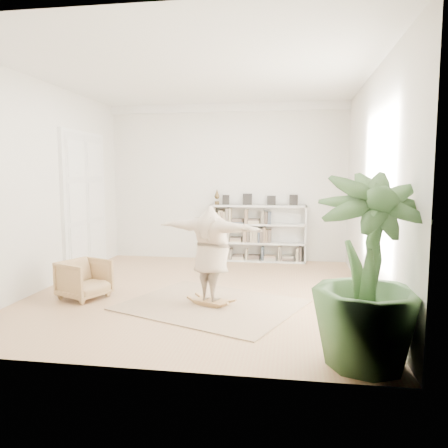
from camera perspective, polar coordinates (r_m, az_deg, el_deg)
name	(u,v)px	position (r m, az deg, el deg)	size (l,w,h in m)	color
floor	(201,292)	(7.55, -3.06, -8.85)	(6.00, 6.00, 0.00)	#AC7E59
room_shell	(226,108)	(10.29, 0.32, 14.96)	(6.00, 6.00, 6.00)	silver
doors	(85,204)	(9.44, -17.71, 2.56)	(0.09, 1.78, 2.92)	white
bookshelf	(258,234)	(10.06, 4.40, -1.30)	(2.20, 0.35, 1.64)	silver
armchair	(84,279)	(7.46, -17.79, -6.87)	(0.67, 0.69, 0.63)	tan
rug	(211,305)	(6.79, -1.65, -10.53)	(2.50, 2.00, 0.02)	tan
rocker_board	(211,301)	(6.77, -1.66, -10.05)	(0.58, 0.47, 0.11)	olive
person	(211,251)	(6.59, -1.68, -3.51)	(1.78, 0.48, 1.45)	tan
houseplant	(368,271)	(4.74, 18.31, -5.81)	(1.14, 1.14, 2.03)	#35582C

